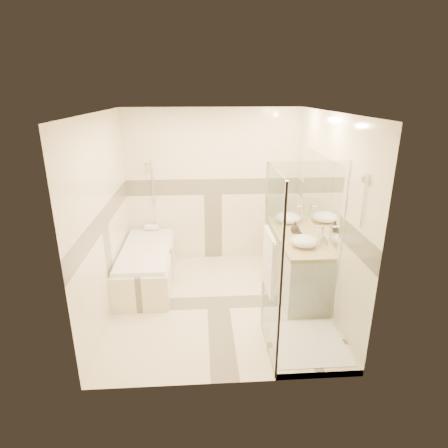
{
  "coord_description": "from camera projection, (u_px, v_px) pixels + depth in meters",
  "views": [
    {
      "loc": [
        -0.21,
        -4.45,
        2.74
      ],
      "look_at": [
        0.1,
        0.25,
        1.05
      ],
      "focal_mm": 30.0,
      "sensor_mm": 36.0,
      "label": 1
    }
  ],
  "objects": [
    {
      "name": "bathtub",
      "position": [
        147.0,
        264.0,
        5.56
      ],
      "size": [
        0.75,
        1.7,
        0.56
      ],
      "color": "beige",
      "rests_on": "ground"
    },
    {
      "name": "faucet_far",
      "position": [
        321.0,
        234.0,
        4.76
      ],
      "size": [
        0.11,
        0.03,
        0.28
      ],
      "color": "silver",
      "rests_on": "vanity"
    },
    {
      "name": "rolled_towel",
      "position": [
        152.0,
        227.0,
        6.15
      ],
      "size": [
        0.23,
        0.1,
        0.1
      ],
      "primitive_type": "cylinder",
      "rotation": [
        0.0,
        1.57,
        0.0
      ],
      "color": "white",
      "rests_on": "bathtub"
    },
    {
      "name": "room",
      "position": [
        222.0,
        215.0,
        4.71
      ],
      "size": [
        2.82,
        3.02,
        2.52
      ],
      "color": "beige",
      "rests_on": "ground"
    },
    {
      "name": "folded_towels",
      "position": [
        286.0,
        217.0,
        5.77
      ],
      "size": [
        0.18,
        0.27,
        0.08
      ],
      "primitive_type": "cube",
      "rotation": [
        0.0,
        0.0,
        0.1
      ],
      "color": "white",
      "rests_on": "vanity"
    },
    {
      "name": "vessel_sink_far",
      "position": [
        304.0,
        241.0,
        4.78
      ],
      "size": [
        0.36,
        0.36,
        0.14
      ],
      "primitive_type": "ellipsoid",
      "color": "white",
      "rests_on": "vanity"
    },
    {
      "name": "vanity",
      "position": [
        295.0,
        262.0,
        5.33
      ],
      "size": [
        0.58,
        1.62,
        0.85
      ],
      "color": "silver",
      "rests_on": "ground"
    },
    {
      "name": "amenity_bottle_b",
      "position": [
        295.0,
        227.0,
        5.23
      ],
      "size": [
        0.15,
        0.15,
        0.16
      ],
      "primitive_type": "imported",
      "rotation": [
        0.0,
        0.0,
        0.17
      ],
      "color": "black",
      "rests_on": "vanity"
    },
    {
      "name": "shower_enclosure",
      "position": [
        298.0,
        307.0,
        4.09
      ],
      "size": [
        0.96,
        0.93,
        2.04
      ],
      "color": "beige",
      "rests_on": "ground"
    },
    {
      "name": "faucet_near",
      "position": [
        302.0,
        213.0,
        5.62
      ],
      "size": [
        0.11,
        0.03,
        0.27
      ],
      "color": "silver",
      "rests_on": "vanity"
    },
    {
      "name": "amenity_bottle_a",
      "position": [
        299.0,
        234.0,
        5.02
      ],
      "size": [
        0.07,
        0.07,
        0.14
      ],
      "primitive_type": "imported",
      "rotation": [
        0.0,
        0.0,
        0.02
      ],
      "color": "black",
      "rests_on": "vanity"
    },
    {
      "name": "vessel_sink_near",
      "position": [
        288.0,
        218.0,
        5.64
      ],
      "size": [
        0.39,
        0.39,
        0.15
      ],
      "primitive_type": "ellipsoid",
      "color": "white",
      "rests_on": "vanity"
    }
  ]
}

